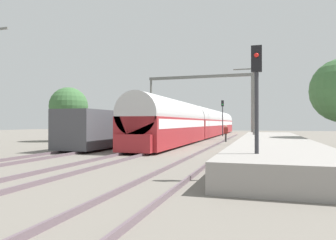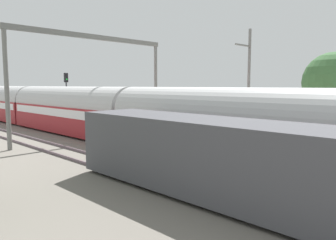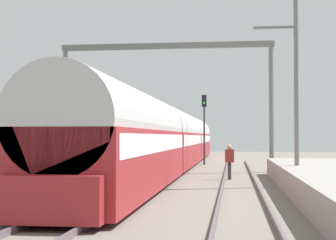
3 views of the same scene
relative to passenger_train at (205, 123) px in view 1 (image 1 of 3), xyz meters
The scene contains 13 objects.
ground 21.59m from the passenger_train, 90.00° to the right, with size 120.00×120.00×0.00m, color slate.
track_far_west 22.02m from the passenger_train, 101.47° to the right, with size 1.52×60.00×0.16m.
track_west 21.58m from the passenger_train, 90.00° to the right, with size 1.52×60.00×0.16m.
track_east 22.02m from the passenger_train, 78.53° to the right, with size 1.52×60.00×0.16m.
platform 21.20m from the passenger_train, 67.25° to the right, with size 4.40×28.00×0.90m.
passenger_train is the anchor object (origin of this frame).
freight_car 18.93m from the passenger_train, 103.32° to the right, with size 2.80×13.00×2.70m.
person_crossing 10.49m from the passenger_train, 68.08° to the right, with size 0.46×0.35×1.73m.
railway_signal_near 31.59m from the passenger_train, 76.69° to the right, with size 0.36×0.30×4.61m.
railway_signal_far 4.70m from the passenger_train, 64.73° to the left, with size 0.36×0.30×5.26m.
catenary_gantry 5.39m from the passenger_train, 90.00° to the right, with size 13.12×0.28×7.86m.
catenary_pole_east_mid 14.88m from the passenger_train, 62.86° to the right, with size 1.90×0.20×8.00m.
tree_west_background 18.23m from the passenger_train, 132.27° to the right, with size 4.03×4.03×5.73m.
Camera 1 is at (7.44, -20.27, 1.96)m, focal length 33.10 mm.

